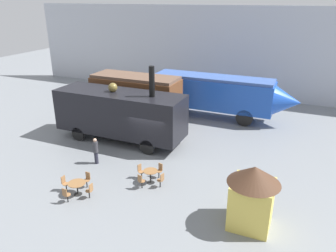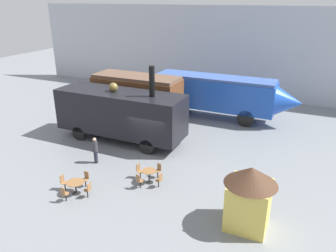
% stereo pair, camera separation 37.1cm
% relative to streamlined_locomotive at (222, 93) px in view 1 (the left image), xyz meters
% --- Properties ---
extents(ground_plane, '(80.00, 80.00, 0.00)m').
position_rel_streamlined_locomotive_xyz_m(ground_plane, '(-2.65, -8.27, -2.19)').
color(ground_plane, gray).
extents(backdrop_wall, '(44.00, 0.15, 9.00)m').
position_rel_streamlined_locomotive_xyz_m(backdrop_wall, '(-2.65, 7.07, 2.31)').
color(backdrop_wall, '#B2B7C1').
rests_on(backdrop_wall, ground_plane).
extents(streamlined_locomotive, '(12.09, 2.46, 3.58)m').
position_rel_streamlined_locomotive_xyz_m(streamlined_locomotive, '(0.00, 0.00, 0.00)').
color(streamlined_locomotive, blue).
rests_on(streamlined_locomotive, ground_plane).
extents(passenger_coach_wooden, '(7.09, 2.72, 3.94)m').
position_rel_streamlined_locomotive_xyz_m(passenger_coach_wooden, '(-6.19, -3.78, 0.10)').
color(passenger_coach_wooden, brown).
rests_on(passenger_coach_wooden, ground_plane).
extents(steam_locomotive, '(9.31, 2.86, 5.62)m').
position_rel_streamlined_locomotive_xyz_m(steam_locomotive, '(-5.46, -7.44, -0.05)').
color(steam_locomotive, black).
rests_on(steam_locomotive, ground_plane).
extents(cafe_table_near, '(0.93, 0.93, 0.70)m').
position_rel_streamlined_locomotive_xyz_m(cafe_table_near, '(-3.90, -14.49, -1.62)').
color(cafe_table_near, black).
rests_on(cafe_table_near, ground_plane).
extents(cafe_table_mid, '(0.81, 0.81, 0.77)m').
position_rel_streamlined_locomotive_xyz_m(cafe_table_mid, '(-0.88, -11.91, -1.60)').
color(cafe_table_mid, black).
rests_on(cafe_table_mid, ground_plane).
extents(cafe_chair_0, '(0.36, 0.36, 0.87)m').
position_rel_streamlined_locomotive_xyz_m(cafe_chair_0, '(-3.06, -14.52, -1.68)').
color(cafe_chair_0, black).
rests_on(cafe_chair_0, ground_plane).
extents(cafe_chair_1, '(0.36, 0.36, 0.87)m').
position_rel_streamlined_locomotive_xyz_m(cafe_chair_1, '(-3.87, -13.66, -1.68)').
color(cafe_chair_1, black).
rests_on(cafe_chair_1, ground_plane).
extents(cafe_chair_2, '(0.36, 0.36, 0.87)m').
position_rel_streamlined_locomotive_xyz_m(cafe_chair_2, '(-4.74, -14.46, -1.68)').
color(cafe_chair_2, black).
rests_on(cafe_chair_2, ground_plane).
extents(cafe_chair_3, '(0.36, 0.36, 0.87)m').
position_rel_streamlined_locomotive_xyz_m(cafe_chair_3, '(-3.93, -15.33, -1.68)').
color(cafe_chair_3, black).
rests_on(cafe_chair_3, ground_plane).
extents(cafe_chair_4, '(0.37, 0.39, 0.87)m').
position_rel_streamlined_locomotive_xyz_m(cafe_chair_4, '(-1.09, -12.65, -1.68)').
color(cafe_chair_4, black).
rests_on(cafe_chair_4, ground_plane).
extents(cafe_chair_5, '(0.39, 0.37, 0.87)m').
position_rel_streamlined_locomotive_xyz_m(cafe_chair_5, '(-0.13, -12.12, -1.68)').
color(cafe_chair_5, black).
rests_on(cafe_chair_5, ground_plane).
extents(cafe_chair_6, '(0.37, 0.39, 0.87)m').
position_rel_streamlined_locomotive_xyz_m(cafe_chair_6, '(-0.66, -11.16, -1.68)').
color(cafe_chair_6, black).
rests_on(cafe_chair_6, ground_plane).
extents(cafe_chair_7, '(0.39, 0.37, 0.87)m').
position_rel_streamlined_locomotive_xyz_m(cafe_chair_7, '(-1.62, -11.69, -1.68)').
color(cafe_chair_7, black).
rests_on(cafe_chair_7, ground_plane).
extents(visitor_person, '(0.34, 0.34, 1.70)m').
position_rel_streamlined_locomotive_xyz_m(visitor_person, '(-5.02, -11.19, -1.26)').
color(visitor_person, '#262633').
rests_on(visitor_person, ground_plane).
extents(ticket_kiosk, '(2.34, 2.34, 3.00)m').
position_rel_streamlined_locomotive_xyz_m(ticket_kiosk, '(4.88, -13.34, -0.52)').
color(ticket_kiosk, '#DBC151').
rests_on(ticket_kiosk, ground_plane).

